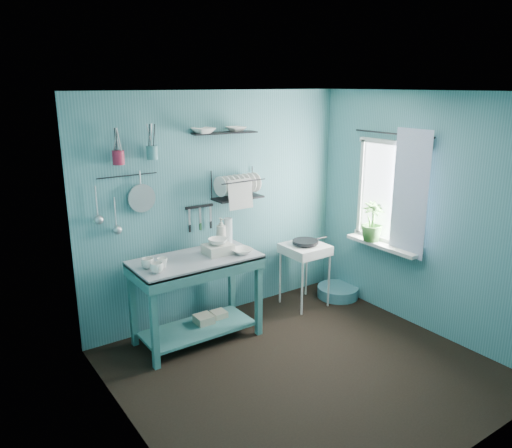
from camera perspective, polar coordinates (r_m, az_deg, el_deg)
floor at (r=4.85m, az=5.46°, el=-16.17°), size 3.20×3.20×0.00m
ceiling at (r=4.12m, az=6.39°, el=14.80°), size 3.20×3.20×0.00m
wall_back at (r=5.51m, az=-4.29°, el=1.93°), size 3.20×0.00×3.20m
wall_front at (r=3.41m, az=22.64°, el=-8.16°), size 3.20×0.00×3.20m
wall_left at (r=3.55m, az=-14.26°, el=-6.42°), size 0.00×3.00×3.00m
wall_right at (r=5.47m, az=18.74°, el=1.03°), size 0.00×3.00×3.00m
work_counter at (r=5.16m, az=-6.78°, el=-8.55°), size 1.34×0.81×0.89m
mug_left at (r=4.65m, az=-11.27°, el=-4.94°), size 0.12×0.12×0.10m
mug_mid at (r=4.77m, az=-10.65°, el=-4.38°), size 0.14×0.14×0.09m
mug_right at (r=4.78m, az=-12.26°, el=-4.41°), size 0.17×0.17×0.10m
wash_tub at (r=5.08m, az=-4.36°, el=-2.87°), size 0.28×0.22×0.10m
tub_bowl at (r=5.05m, az=-4.38°, el=-2.01°), size 0.20×0.19×0.06m
soap_bottle at (r=5.31m, az=-4.01°, el=-0.90°), size 0.12×0.12×0.30m
water_bottle at (r=5.38m, az=-3.20°, el=-0.77°), size 0.09×0.09×0.28m
counter_bowl at (r=5.08m, az=-1.66°, el=-3.11°), size 0.22×0.22×0.05m
hotplate_stand at (r=5.97m, az=5.55°, el=-5.81°), size 0.53×0.53×0.75m
frying_pan at (r=5.83m, az=5.66°, el=-2.03°), size 0.30×0.30×0.03m
knife_strip at (r=5.35m, az=-6.49°, el=2.00°), size 0.32×0.04×0.03m
dish_rack at (r=5.43m, az=-2.09°, el=4.55°), size 0.55×0.25×0.32m
upper_shelf at (r=5.30m, az=-3.66°, el=10.36°), size 0.72×0.27×0.01m
shelf_bowl_left at (r=5.17m, az=-6.05°, el=10.49°), size 0.26×0.26×0.06m
shelf_bowl_right at (r=5.38m, az=-2.28°, el=10.57°), size 0.21×0.21×0.05m
utensil_cup_magenta at (r=4.85m, az=-15.45°, el=7.33°), size 0.11×0.11×0.13m
utensil_cup_teal at (r=4.97m, az=-11.79°, el=8.00°), size 0.11×0.11×0.13m
colander at (r=5.03m, az=-12.94°, el=2.90°), size 0.28×0.03×0.28m
ladle_outer at (r=4.89m, az=-17.78°, el=2.44°), size 0.01×0.01×0.30m
ladle_inner at (r=4.97m, az=-15.80°, el=1.28°), size 0.01×0.01×0.30m
hook_rail at (r=4.96m, az=-14.47°, el=5.37°), size 0.60×0.01×0.01m
window_glass at (r=5.70m, az=15.18°, el=3.43°), size 0.00×1.10×1.10m
windowsill at (r=5.78m, az=14.22°, el=-2.38°), size 0.16×0.95×0.04m
curtain at (r=5.45m, az=17.17°, el=3.28°), size 0.00×1.35×1.35m
curtain_rod at (r=5.56m, az=15.36°, el=9.93°), size 0.02×1.05×0.02m
potted_plant at (r=5.79m, az=13.15°, el=0.25°), size 0.33×0.33×0.45m
storage_tin_large at (r=5.39m, az=-5.96°, el=-11.40°), size 0.18×0.18×0.22m
storage_tin_small at (r=5.50m, az=-4.26°, el=-10.86°), size 0.15×0.15×0.20m
floor_basin at (r=6.35m, az=9.33°, el=-7.63°), size 0.51×0.51×0.13m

